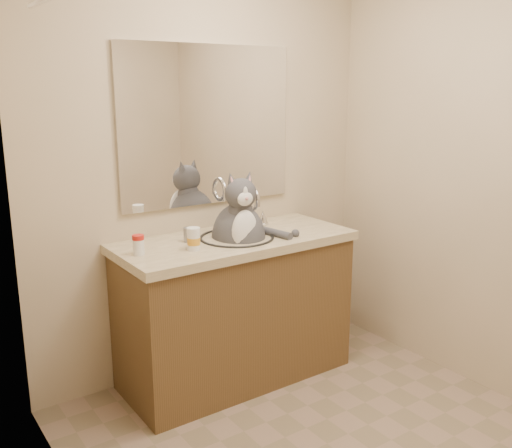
{
  "coord_description": "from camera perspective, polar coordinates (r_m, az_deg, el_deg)",
  "views": [
    {
      "loc": [
        -1.66,
        -1.62,
        1.68
      ],
      "look_at": [
        -0.07,
        0.65,
        1.0
      ],
      "focal_mm": 40.0,
      "sensor_mm": 36.0,
      "label": 1
    }
  ],
  "objects": [
    {
      "name": "room",
      "position": [
        2.37,
        10.53,
        1.86
      ],
      "size": [
        2.22,
        2.52,
        2.42
      ],
      "color": "gray",
      "rests_on": "ground"
    },
    {
      "name": "vanity",
      "position": [
        3.31,
        -2.07,
        -8.13
      ],
      "size": [
        1.34,
        0.59,
        1.12
      ],
      "color": "brown",
      "rests_on": "ground"
    },
    {
      "name": "mirror",
      "position": [
        3.31,
        -4.8,
        9.76
      ],
      "size": [
        1.1,
        0.02,
        0.9
      ],
      "primitive_type": "cube",
      "color": "white",
      "rests_on": "room"
    },
    {
      "name": "shower_curtain",
      "position": [
        1.94,
        -14.58,
        -6.25
      ],
      "size": [
        0.02,
        1.3,
        1.93
      ],
      "color": "beige",
      "rests_on": "ground"
    },
    {
      "name": "cat",
      "position": [
        3.17,
        -1.64,
        -0.86
      ],
      "size": [
        0.4,
        0.41,
        0.58
      ],
      "rotation": [
        0.0,
        0.0,
        -0.26
      ],
      "color": "#47464C",
      "rests_on": "vanity"
    },
    {
      "name": "pill_bottle_redcap",
      "position": [
        2.9,
        -11.68,
        -2.05
      ],
      "size": [
        0.06,
        0.06,
        0.1
      ],
      "rotation": [
        0.0,
        0.0,
        -0.07
      ],
      "color": "white",
      "rests_on": "vanity"
    },
    {
      "name": "pill_bottle_orange",
      "position": [
        2.95,
        -6.26,
        -1.53
      ],
      "size": [
        0.08,
        0.08,
        0.12
      ],
      "rotation": [
        0.0,
        0.0,
        0.28
      ],
      "color": "white",
      "rests_on": "vanity"
    },
    {
      "name": "grey_canister",
      "position": [
        3.1,
        -6.8,
        -1.09
      ],
      "size": [
        0.06,
        0.06,
        0.08
      ],
      "rotation": [
        0.0,
        0.0,
        -0.35
      ],
      "color": "gray",
      "rests_on": "vanity"
    }
  ]
}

